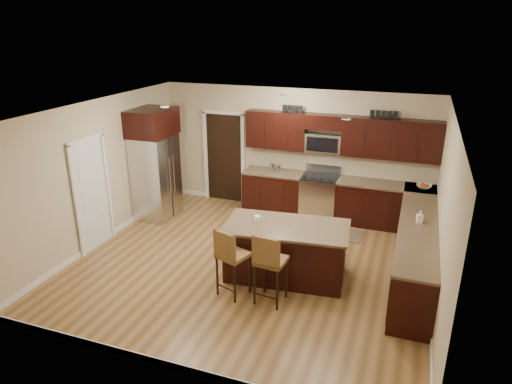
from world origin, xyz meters
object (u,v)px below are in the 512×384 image
at_px(stool_left, 230,255).
at_px(refrigerator, 155,163).
at_px(stool_mid, 269,261).
at_px(range, 319,197).
at_px(island, 286,253).

xyz_separation_m(stool_left, refrigerator, (-2.68, 2.32, 0.51)).
height_order(stool_left, stool_mid, stool_mid).
relative_size(range, refrigerator, 0.47).
distance_m(range, refrigerator, 3.57).
height_order(range, refrigerator, refrigerator).
distance_m(stool_mid, refrigerator, 4.06).
bearing_deg(range, island, -89.77).
xyz_separation_m(island, stool_left, (-0.63, -0.84, 0.26)).
height_order(island, stool_left, stool_left).
bearing_deg(stool_mid, refrigerator, 150.10).
bearing_deg(stool_left, island, 71.62).
xyz_separation_m(range, island, (0.01, -2.61, -0.04)).
bearing_deg(refrigerator, island, -24.04).
xyz_separation_m(stool_mid, refrigerator, (-3.30, 2.32, 0.49)).
bearing_deg(stool_mid, island, 94.36).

